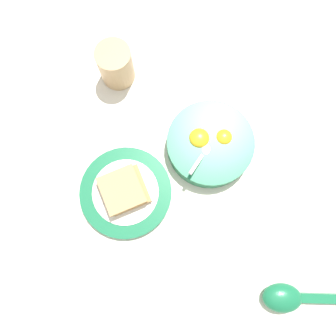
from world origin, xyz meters
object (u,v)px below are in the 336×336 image
(toast_plate, at_px, (126,192))
(toast_sandwich, at_px, (124,190))
(drinking_cup, at_px, (116,65))
(egg_bowl, at_px, (210,144))
(soup_spoon, at_px, (289,298))

(toast_plate, distance_m, toast_sandwich, 0.02)
(toast_plate, distance_m, drinking_cup, 0.27)
(egg_bowl, relative_size, toast_sandwich, 1.55)
(toast_plate, xyz_separation_m, soup_spoon, (-0.16, -0.34, 0.01))
(soup_spoon, bearing_deg, egg_bowl, 33.11)
(egg_bowl, distance_m, soup_spoon, 0.33)
(soup_spoon, relative_size, drinking_cup, 1.92)
(egg_bowl, relative_size, soup_spoon, 1.02)
(toast_sandwich, relative_size, drinking_cup, 1.27)
(toast_sandwich, distance_m, drinking_cup, 0.26)
(toast_sandwich, bearing_deg, soup_spoon, -115.18)
(toast_plate, relative_size, soup_spoon, 1.08)
(toast_plate, relative_size, toast_sandwich, 1.64)
(egg_bowl, bearing_deg, drinking_cup, 57.56)
(toast_plate, bearing_deg, toast_sandwich, 37.35)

